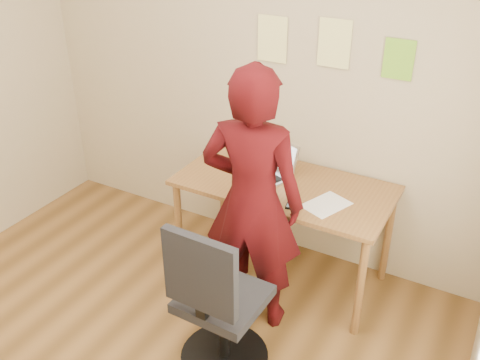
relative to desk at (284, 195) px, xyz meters
The scene contains 10 objects.
room 1.60m from the desk, 107.30° to the right, with size 3.58×3.58×2.78m.
desk is the anchor object (origin of this frame).
laptop 0.21m from the desk, 153.25° to the left, with size 0.39×0.37×0.22m.
paper_sheet 0.36m from the desk, 18.84° to the right, with size 0.20×0.28×0.00m, color white.
phone 0.28m from the desk, 53.72° to the right, with size 0.09×0.15×0.01m.
wall_note_left 1.02m from the desk, 128.93° to the left, with size 0.21×0.00×0.30m, color #FEFA98.
wall_note_mid 1.01m from the desk, 69.35° to the left, with size 0.21×0.00×0.30m, color #FEFA98.
wall_note_right 1.10m from the desk, 33.72° to the left, with size 0.18×0.00×0.24m, color #7FC92D.
office_chair 0.96m from the desk, 87.11° to the right, with size 0.51×0.51×0.99m.
person 0.49m from the desk, 89.88° to the right, with size 0.61×0.40×1.67m, color #3B080A.
Camera 1 is at (1.65, -1.41, 2.45)m, focal length 40.00 mm.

